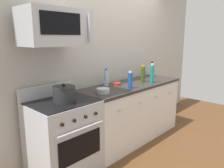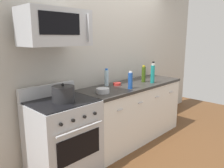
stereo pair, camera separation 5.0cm
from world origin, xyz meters
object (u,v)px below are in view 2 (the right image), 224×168
object	(u,v)px
bottle_vinegar_white	(153,69)
bowl_steel_prep	(103,91)
bottle_olive_oil	(144,74)
bottle_water_clear	(107,78)
stockpot	(63,94)
range_oven	(63,137)
bottle_soda_blue	(130,80)
microwave	(55,28)
bowl_red_small	(117,84)
bottle_sparkling_teal	(153,74)

from	to	relation	value
bottle_vinegar_white	bowl_steel_prep	xyz separation A→B (m)	(-1.57, -0.26, -0.10)
bottle_olive_oil	bottle_water_clear	world-z (taller)	bottle_olive_oil
stockpot	range_oven	bearing A→B (deg)	90.00
stockpot	bottle_olive_oil	bearing A→B (deg)	0.73
bottle_olive_oil	bowl_steel_prep	distance (m)	0.98
bottle_olive_oil	bottle_soda_blue	bearing A→B (deg)	-163.86
microwave	stockpot	xyz separation A→B (m)	(-0.00, -0.10, -0.74)
microwave	bottle_water_clear	world-z (taller)	microwave
bottle_olive_oil	bowl_red_small	size ratio (longest dim) A/B	2.22
bottle_soda_blue	range_oven	bearing A→B (deg)	169.79
bottle_water_clear	stockpot	world-z (taller)	bottle_water_clear
bottle_sparkling_teal	bowl_red_small	bearing A→B (deg)	150.84
bowl_steel_prep	microwave	bearing A→B (deg)	167.61
bottle_olive_oil	range_oven	bearing A→B (deg)	178.78
range_oven	bottle_olive_oil	xyz separation A→B (m)	(1.57, -0.03, 0.58)
range_oven	microwave	xyz separation A→B (m)	(0.00, 0.04, 1.28)
bottle_soda_blue	stockpot	bearing A→B (deg)	172.66
bottle_sparkling_teal	bottle_soda_blue	size ratio (longest dim) A/B	1.23
bottle_vinegar_white	bottle_water_clear	bearing A→B (deg)	178.72
bottle_sparkling_teal	bottle_soda_blue	xyz separation A→B (m)	(-0.57, -0.00, -0.03)
bottle_soda_blue	bottle_water_clear	distance (m)	0.40
microwave	bottle_sparkling_teal	xyz separation A→B (m)	(1.61, -0.23, -0.68)
bottle_sparkling_teal	bowl_steel_prep	xyz separation A→B (m)	(-1.02, 0.10, -0.11)
microwave	bottle_soda_blue	world-z (taller)	microwave
range_oven	bottle_soda_blue	distance (m)	1.20
bottle_soda_blue	bowl_steel_prep	bearing A→B (deg)	167.16
bottle_sparkling_teal	bowl_steel_prep	bearing A→B (deg)	174.56
range_oven	bowl_red_small	bearing A→B (deg)	5.86
range_oven	bottle_water_clear	distance (m)	1.12
bottle_water_clear	bottle_soda_blue	bearing A→B (deg)	-76.16
bottle_water_clear	stockpot	distance (m)	0.98
range_oven	bottle_sparkling_teal	world-z (taller)	bottle_sparkling_teal
bottle_soda_blue	bottle_vinegar_white	distance (m)	1.18
bowl_steel_prep	bottle_vinegar_white	bearing A→B (deg)	9.38
range_oven	stockpot	xyz separation A→B (m)	(0.00, -0.05, 0.54)
bottle_sparkling_teal	stockpot	world-z (taller)	bottle_sparkling_teal
bowl_red_small	bottle_vinegar_white	bearing A→B (deg)	3.34
microwave	bottle_soda_blue	xyz separation A→B (m)	(1.04, -0.23, -0.71)
microwave	stockpot	bearing A→B (deg)	-90.13
microwave	bottle_water_clear	xyz separation A→B (m)	(0.94, 0.16, -0.70)
range_oven	bottle_vinegar_white	bearing A→B (deg)	4.60
bottle_sparkling_teal	stockpot	bearing A→B (deg)	175.42
range_oven	bottle_soda_blue	world-z (taller)	bottle_soda_blue
bottle_sparkling_teal	bowl_steel_prep	size ratio (longest dim) A/B	1.78
bowl_steel_prep	bottle_sparkling_teal	bearing A→B (deg)	-5.44
microwave	bottle_vinegar_white	world-z (taller)	microwave
bowl_steel_prep	range_oven	bearing A→B (deg)	171.81
range_oven	bottle_soda_blue	bearing A→B (deg)	-10.21
microwave	range_oven	bearing A→B (deg)	-90.29
bottle_soda_blue	stockpot	world-z (taller)	bottle_soda_blue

